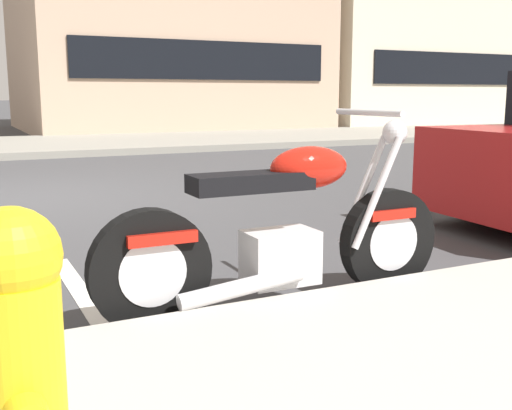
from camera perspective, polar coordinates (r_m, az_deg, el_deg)
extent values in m
plane|color=#3D3D3F|center=(7.68, -21.11, 0.45)|extent=(260.00, 260.00, 0.00)
cube|color=gray|center=(19.43, 14.47, 6.49)|extent=(120.00, 5.00, 0.14)
cube|color=silver|center=(3.76, -15.12, -8.82)|extent=(0.12, 2.20, 0.01)
cylinder|color=black|center=(3.89, 12.06, -3.22)|extent=(0.64, 0.11, 0.64)
cylinder|color=silver|center=(3.89, 12.06, -3.22)|extent=(0.35, 0.12, 0.35)
cylinder|color=black|center=(3.21, -9.73, -5.97)|extent=(0.64, 0.11, 0.64)
cylinder|color=silver|center=(3.21, -9.73, -5.97)|extent=(0.35, 0.12, 0.35)
cube|color=silver|center=(3.49, 2.24, -4.80)|extent=(0.40, 0.26, 0.30)
cube|color=black|center=(3.32, -0.45, 2.13)|extent=(0.68, 0.22, 0.10)
ellipsoid|color=#B7190F|center=(3.48, 4.91, 3.46)|extent=(0.48, 0.24, 0.24)
cube|color=#B7190F|center=(3.18, -8.96, -2.83)|extent=(0.36, 0.18, 0.06)
cube|color=#B7190F|center=(3.84, 11.92, -0.69)|extent=(0.32, 0.16, 0.06)
cylinder|color=silver|center=(3.80, 9.83, 1.38)|extent=(0.34, 0.05, 0.65)
cylinder|color=silver|center=(3.68, 11.10, 1.08)|extent=(0.34, 0.05, 0.65)
cylinder|color=silver|center=(3.68, 10.28, 8.38)|extent=(0.04, 0.62, 0.04)
sphere|color=silver|center=(3.80, 12.67, 6.54)|extent=(0.15, 0.15, 0.15)
cylinder|color=silver|center=(3.27, -1.29, -7.59)|extent=(0.71, 0.09, 0.16)
cylinder|color=black|center=(6.43, 19.94, 1.56)|extent=(0.63, 0.26, 0.62)
cylinder|color=gold|center=(1.70, -20.82, -16.78)|extent=(0.22, 0.22, 0.63)
sphere|color=gold|center=(1.57, -21.68, -4.44)|extent=(0.24, 0.24, 0.24)
cylinder|color=gold|center=(1.81, -21.34, -13.96)|extent=(0.10, 0.08, 0.10)
cube|color=black|center=(18.31, -4.61, 13.16)|extent=(7.74, 0.06, 1.10)
cube|color=beige|center=(28.77, 11.62, 17.11)|extent=(11.01, 11.29, 9.57)
cube|color=black|center=(24.31, 19.77, 11.70)|extent=(9.25, 0.06, 1.10)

